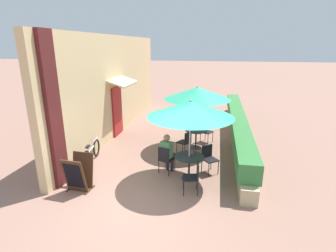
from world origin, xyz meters
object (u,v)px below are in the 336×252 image
cafe_chair_near_back (193,175)px  patio_table_mid (196,134)px  bicycle_leaning (92,153)px  seated_patron_near_right (167,152)px  patio_table_near (189,162)px  menu_board (79,173)px  patio_umbrella_mid (197,93)px  coffee_cup_near (192,153)px  cafe_chair_near_right (165,158)px  cafe_chair_near_left (209,157)px  patio_umbrella_near (191,109)px  cafe_chair_mid_left (205,130)px  cafe_chair_mid_right (185,141)px

cafe_chair_near_back → patio_table_mid: size_ratio=1.01×
bicycle_leaning → seated_patron_near_right: bearing=-12.7°
patio_table_near → menu_board: (-2.88, -1.13, -0.07)m
patio_table_near → bicycle_leaning: size_ratio=0.52×
patio_umbrella_mid → coffee_cup_near: bearing=-87.9°
cafe_chair_near_right → patio_table_mid: (0.73, 2.29, 0.04)m
patio_table_mid → cafe_chair_near_left: bearing=-73.9°
cafe_chair_near_back → coffee_cup_near: (-0.13, 0.88, 0.26)m
bicycle_leaning → patio_umbrella_mid: bearing=22.6°
patio_umbrella_mid → menu_board: size_ratio=2.47×
patio_table_near → patio_table_mid: 2.49m
patio_umbrella_near → patio_umbrella_mid: same height
patio_table_near → patio_umbrella_mid: (-0.01, 2.49, 1.58)m
cafe_chair_near_back → cafe_chair_mid_left: 3.95m
patio_table_mid → cafe_chair_mid_left: size_ratio=0.99×
cafe_chair_near_back → cafe_chair_mid_left: size_ratio=1.00×
cafe_chair_mid_left → coffee_cup_near: bearing=25.4°
cafe_chair_near_right → bicycle_leaning: bearing=-166.0°
patio_table_near → cafe_chair_near_right: (-0.75, 0.20, -0.04)m
bicycle_leaning → cafe_chair_near_back: bearing=-27.8°
patio_table_near → cafe_chair_mid_right: bearing=100.4°
patio_umbrella_near → cafe_chair_mid_left: patio_umbrella_near is taller
cafe_chair_near_back → patio_umbrella_mid: 3.63m
patio_table_near → cafe_chair_near_back: size_ratio=0.99×
cafe_chair_near_back → cafe_chair_near_right: bearing=35.7°
cafe_chair_mid_right → menu_board: bearing=168.6°
patio_umbrella_near → coffee_cup_near: (0.07, 0.13, -1.36)m
cafe_chair_near_back → cafe_chair_mid_right: bearing=2.6°
cafe_chair_near_right → menu_board: (-2.14, -1.34, -0.03)m
cafe_chair_near_right → patio_umbrella_mid: size_ratio=0.36×
cafe_chair_near_left → seated_patron_near_right: bearing=-28.4°
cafe_chair_near_left → coffee_cup_near: size_ratio=9.67×
patio_table_near → patio_umbrella_mid: 2.95m
patio_umbrella_near → menu_board: (-2.88, -1.13, -1.65)m
cafe_chair_mid_left → bicycle_leaning: cafe_chair_mid_left is taller
cafe_chair_near_left → patio_table_mid: (-0.56, 1.95, 0.04)m
seated_patron_near_right → cafe_chair_near_back: 1.40m
coffee_cup_near → menu_board: (-2.95, -1.27, -0.29)m
cafe_chair_near_back → patio_umbrella_mid: (-0.21, 3.24, 1.61)m
patio_umbrella_near → cafe_chair_near_back: (0.20, -0.75, -1.61)m
patio_umbrella_mid → menu_board: (-2.87, -3.63, -1.65)m
cafe_chair_near_left → cafe_chair_mid_left: size_ratio=1.00×
cafe_chair_near_back → cafe_chair_mid_left: bearing=-10.6°
patio_table_near → cafe_chair_near_back: cafe_chair_near_back is taller
cafe_chair_near_right → cafe_chair_near_back: 1.34m
cafe_chair_mid_left → cafe_chair_near_left: bearing=35.1°
patio_table_near → menu_board: size_ratio=0.87×
patio_table_mid → bicycle_leaning: bearing=-149.3°
patio_table_near → coffee_cup_near: (0.07, 0.13, 0.22)m
seated_patron_near_right → patio_table_mid: bearing=93.4°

